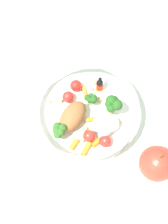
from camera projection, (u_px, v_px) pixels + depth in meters
ground_plane at (89, 116)px, 0.74m from camera, size 2.40×2.40×0.00m
food_container at (86, 114)px, 0.71m from camera, size 0.24×0.24×0.07m
loose_apple at (157, 163)px, 0.65m from camera, size 0.07×0.07×0.09m
folded_napkin at (53, 29)px, 0.85m from camera, size 0.17×0.13×0.01m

